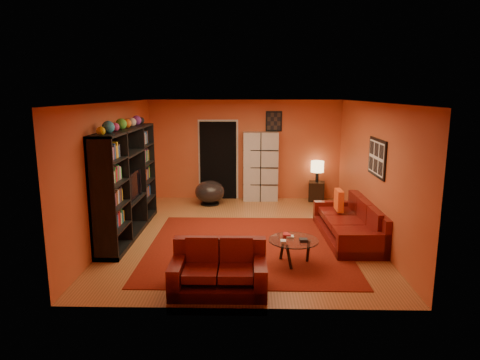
{
  "coord_description": "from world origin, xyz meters",
  "views": [
    {
      "loc": [
        0.12,
        -8.15,
        2.78
      ],
      "look_at": [
        -0.06,
        0.1,
        1.09
      ],
      "focal_mm": 32.0,
      "sensor_mm": 36.0,
      "label": 1
    }
  ],
  "objects_px": {
    "entertainment_unit": "(127,182)",
    "sofa": "(353,224)",
    "coffee_table": "(293,242)",
    "side_table": "(316,191)",
    "table_lamp": "(317,167)",
    "bowl_chair": "(210,192)",
    "loveseat": "(219,270)",
    "storage_cabinet": "(260,167)",
    "tv": "(129,186)"
  },
  "relations": [
    {
      "from": "sofa",
      "to": "table_lamp",
      "type": "height_order",
      "value": "table_lamp"
    },
    {
      "from": "bowl_chair",
      "to": "table_lamp",
      "type": "relative_size",
      "value": 1.36
    },
    {
      "from": "bowl_chair",
      "to": "table_lamp",
      "type": "bearing_deg",
      "value": 9.27
    },
    {
      "from": "entertainment_unit",
      "to": "bowl_chair",
      "type": "height_order",
      "value": "entertainment_unit"
    },
    {
      "from": "table_lamp",
      "to": "sofa",
      "type": "bearing_deg",
      "value": -84.88
    },
    {
      "from": "coffee_table",
      "to": "table_lamp",
      "type": "xyz_separation_m",
      "value": [
        1.03,
        4.23,
        0.52
      ]
    },
    {
      "from": "entertainment_unit",
      "to": "sofa",
      "type": "xyz_separation_m",
      "value": [
        4.42,
        -0.18,
        -0.77
      ]
    },
    {
      "from": "sofa",
      "to": "loveseat",
      "type": "bearing_deg",
      "value": -139.36
    },
    {
      "from": "loveseat",
      "to": "storage_cabinet",
      "type": "distance_m",
      "value": 5.31
    },
    {
      "from": "tv",
      "to": "table_lamp",
      "type": "relative_size",
      "value": 1.7
    },
    {
      "from": "side_table",
      "to": "table_lamp",
      "type": "relative_size",
      "value": 0.91
    },
    {
      "from": "entertainment_unit",
      "to": "table_lamp",
      "type": "bearing_deg",
      "value": 33.51
    },
    {
      "from": "sofa",
      "to": "side_table",
      "type": "height_order",
      "value": "sofa"
    },
    {
      "from": "storage_cabinet",
      "to": "coffee_table",
      "type": "bearing_deg",
      "value": -86.29
    },
    {
      "from": "entertainment_unit",
      "to": "loveseat",
      "type": "height_order",
      "value": "entertainment_unit"
    },
    {
      "from": "tv",
      "to": "storage_cabinet",
      "type": "distance_m",
      "value": 3.88
    },
    {
      "from": "entertainment_unit",
      "to": "table_lamp",
      "type": "distance_m",
      "value": 4.98
    },
    {
      "from": "loveseat",
      "to": "side_table",
      "type": "xyz_separation_m",
      "value": [
        2.18,
        5.17,
        -0.04
      ]
    },
    {
      "from": "loveseat",
      "to": "tv",
      "type": "bearing_deg",
      "value": 38.66
    },
    {
      "from": "table_lamp",
      "to": "bowl_chair",
      "type": "bearing_deg",
      "value": -170.73
    },
    {
      "from": "coffee_table",
      "to": "table_lamp",
      "type": "distance_m",
      "value": 4.39
    },
    {
      "from": "loveseat",
      "to": "storage_cabinet",
      "type": "xyz_separation_m",
      "value": [
        0.72,
        5.22,
        0.6
      ]
    },
    {
      "from": "loveseat",
      "to": "bowl_chair",
      "type": "xyz_separation_m",
      "value": [
        -0.57,
        4.72,
        0.04
      ]
    },
    {
      "from": "storage_cabinet",
      "to": "bowl_chair",
      "type": "relative_size",
      "value": 2.39
    },
    {
      "from": "loveseat",
      "to": "table_lamp",
      "type": "bearing_deg",
      "value": -23.22
    },
    {
      "from": "coffee_table",
      "to": "side_table",
      "type": "xyz_separation_m",
      "value": [
        1.03,
        4.23,
        -0.12
      ]
    },
    {
      "from": "tv",
      "to": "coffee_table",
      "type": "relative_size",
      "value": 1.13
    },
    {
      "from": "bowl_chair",
      "to": "side_table",
      "type": "height_order",
      "value": "bowl_chair"
    },
    {
      "from": "entertainment_unit",
      "to": "tv",
      "type": "height_order",
      "value": "entertainment_unit"
    },
    {
      "from": "tv",
      "to": "loveseat",
      "type": "height_order",
      "value": "tv"
    },
    {
      "from": "bowl_chair",
      "to": "tv",
      "type": "bearing_deg",
      "value": -119.91
    },
    {
      "from": "side_table",
      "to": "bowl_chair",
      "type": "bearing_deg",
      "value": -170.73
    },
    {
      "from": "coffee_table",
      "to": "bowl_chair",
      "type": "xyz_separation_m",
      "value": [
        -1.72,
        3.79,
        -0.05
      ]
    },
    {
      "from": "bowl_chair",
      "to": "side_table",
      "type": "distance_m",
      "value": 2.79
    },
    {
      "from": "tv",
      "to": "table_lamp",
      "type": "height_order",
      "value": "tv"
    },
    {
      "from": "storage_cabinet",
      "to": "entertainment_unit",
      "type": "bearing_deg",
      "value": -135.97
    },
    {
      "from": "tv",
      "to": "storage_cabinet",
      "type": "height_order",
      "value": "storage_cabinet"
    },
    {
      "from": "sofa",
      "to": "table_lamp",
      "type": "relative_size",
      "value": 4.32
    },
    {
      "from": "coffee_table",
      "to": "loveseat",
      "type": "bearing_deg",
      "value": -140.98
    },
    {
      "from": "tv",
      "to": "bowl_chair",
      "type": "distance_m",
      "value": 2.8
    },
    {
      "from": "entertainment_unit",
      "to": "loveseat",
      "type": "distance_m",
      "value": 3.21
    },
    {
      "from": "entertainment_unit",
      "to": "bowl_chair",
      "type": "relative_size",
      "value": 4.03
    },
    {
      "from": "loveseat",
      "to": "sofa",
      "type": "bearing_deg",
      "value": -47.86
    },
    {
      "from": "entertainment_unit",
      "to": "storage_cabinet",
      "type": "distance_m",
      "value": 3.88
    },
    {
      "from": "storage_cabinet",
      "to": "side_table",
      "type": "relative_size",
      "value": 3.57
    },
    {
      "from": "coffee_table",
      "to": "side_table",
      "type": "distance_m",
      "value": 4.36
    },
    {
      "from": "entertainment_unit",
      "to": "side_table",
      "type": "bearing_deg",
      "value": 33.51
    },
    {
      "from": "loveseat",
      "to": "table_lamp",
      "type": "distance_m",
      "value": 5.65
    },
    {
      "from": "storage_cabinet",
      "to": "table_lamp",
      "type": "relative_size",
      "value": 3.26
    },
    {
      "from": "side_table",
      "to": "sofa",
      "type": "bearing_deg",
      "value": -84.88
    }
  ]
}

